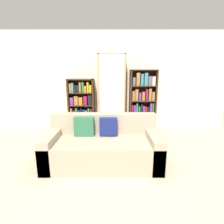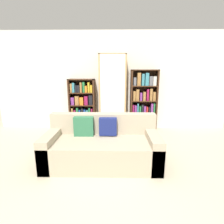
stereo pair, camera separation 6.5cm
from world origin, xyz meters
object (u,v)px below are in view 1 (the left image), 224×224
couch (103,147)px  display_cabinet (112,94)px  wine_bottle (128,133)px  bookshelf_left (82,106)px  bookshelf_right (143,102)px

couch → display_cabinet: bearing=84.9°
display_cabinet → wine_bottle: bearing=-60.6°
display_cabinet → wine_bottle: 1.20m
bookshelf_left → bookshelf_right: bookshelf_right is taller
wine_bottle → display_cabinet: bearing=119.4°
couch → bookshelf_right: bearing=61.1°
couch → display_cabinet: display_cabinet is taller
bookshelf_left → display_cabinet: size_ratio=0.69×
display_cabinet → bookshelf_right: display_cabinet is taller
couch → bookshelf_left: size_ratio=1.40×
couch → wine_bottle: (0.57, 1.13, -0.15)m
couch → bookshelf_left: (-0.68, 1.86, 0.39)m
wine_bottle → couch: bearing=-116.6°
display_cabinet → couch: bearing=-95.1°
couch → bookshelf_left: bookshelf_left is taller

